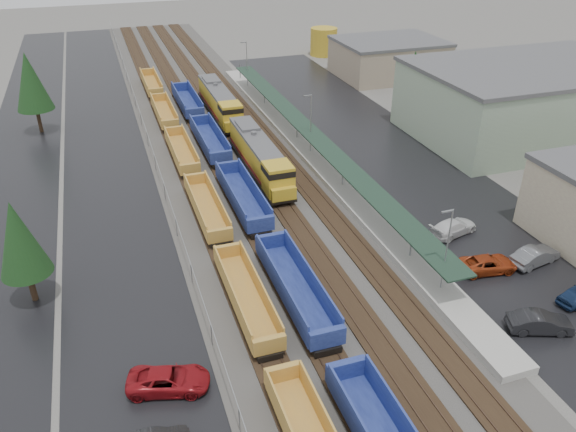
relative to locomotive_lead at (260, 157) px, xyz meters
name	(u,v)px	position (x,y,z in m)	size (l,w,h in m)	color
ballast_strip	(219,137)	(-2.00, 13.30, -2.28)	(20.00, 160.00, 0.08)	#302D2B
trackbed	(219,136)	(-2.00, 13.30, -2.16)	(14.60, 160.00, 0.22)	black
west_parking_lot	(105,151)	(-17.00, 13.30, -2.31)	(10.00, 160.00, 0.02)	black
west_road	(21,161)	(-27.00, 13.30, -2.31)	(9.00, 160.00, 0.02)	black
east_commuter_lot	(378,147)	(17.00, 3.30, -2.31)	(16.00, 100.00, 0.02)	black
station_platform	(310,151)	(7.50, 3.31, -1.58)	(3.00, 80.00, 8.00)	#9E9B93
chainlink_fence	(148,139)	(-11.50, 11.74, -0.71)	(0.08, 160.04, 2.02)	gray
industrial_buildings	(524,110)	(35.76, -0.85, 1.93)	(32.52, 75.30, 9.50)	tan
tree_west_near	(19,239)	(-24.00, -16.70, 3.50)	(3.96, 3.96, 9.00)	#332316
tree_west_far	(30,82)	(-25.00, 23.30, 4.81)	(4.84, 4.84, 11.00)	#332316
tree_east	(413,76)	(26.00, 11.30, 4.16)	(4.40, 4.40, 10.00)	#332316
locomotive_lead	(260,157)	(0.00, 0.00, 0.00)	(2.90, 19.10, 4.32)	black
locomotive_trail	(220,102)	(0.00, 21.00, 0.00)	(2.90, 19.10, 4.32)	black
well_string_yellow	(207,208)	(-8.00, -7.87, -1.21)	(2.44, 105.30, 2.16)	gold
well_string_blue	(265,236)	(-4.00, -15.24, -1.11)	(2.76, 97.36, 2.45)	navy
storage_tank	(324,42)	(28.72, 51.58, 0.41)	(5.46, 5.46, 5.46)	gold
parked_car_west_c	(169,380)	(-15.07, -29.81, -1.56)	(5.42, 2.50, 1.51)	maroon
parked_car_east_a	(540,323)	(12.09, -33.01, -1.53)	(4.78, 1.67, 1.57)	black
parked_car_east_b	(488,264)	(13.20, -25.14, -1.61)	(5.12, 2.36, 1.42)	#993413
parked_car_east_c	(453,227)	(13.85, -18.82, -1.56)	(5.24, 2.13, 1.52)	silver
parked_car_east_e	(535,256)	(17.87, -25.53, -1.51)	(4.87, 1.70, 1.61)	#595A5E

